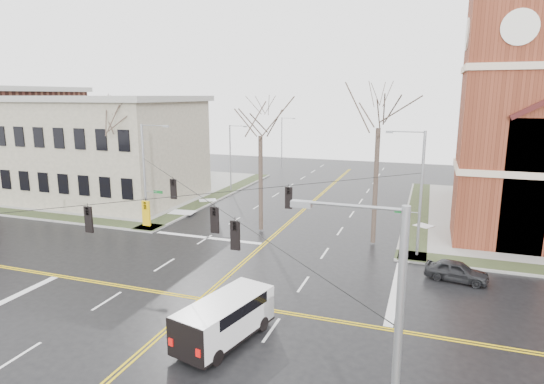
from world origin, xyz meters
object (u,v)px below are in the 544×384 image
(cargo_van, at_px, (228,315))
(parked_car_a, at_px, (456,271))
(signal_pole_nw, at_px, (146,173))
(streetlight_north_a, at_px, (231,155))
(signal_pole_ne, at_px, (419,190))
(streetlight_north_b, at_px, (283,140))
(signal_pole_se, at_px, (388,374))
(tree_nw_far, at_px, (121,126))
(tree_ne, at_px, (379,120))
(tree_nw_near, at_px, (260,129))

(cargo_van, bearing_deg, parked_car_a, 60.18)
(signal_pole_nw, bearing_deg, streetlight_north_a, 87.68)
(signal_pole_ne, height_order, streetlight_north_b, signal_pole_ne)
(cargo_van, bearing_deg, signal_pole_nw, 148.18)
(signal_pole_se, xyz_separation_m, tree_nw_far, (-26.46, 24.98, 3.83))
(signal_pole_se, relative_size, tree_nw_far, 0.74)
(tree_nw_far, bearing_deg, signal_pole_ne, -4.28)
(streetlight_north_b, relative_size, cargo_van, 1.38)
(signal_pole_ne, relative_size, streetlight_north_a, 1.12)
(tree_nw_far, bearing_deg, cargo_van, -42.58)
(streetlight_north_a, xyz_separation_m, tree_ne, (18.77, -14.65, 5.26))
(tree_ne, bearing_deg, signal_pole_se, -82.65)
(tree_nw_near, xyz_separation_m, tree_ne, (9.63, -0.42, 0.96))
(tree_nw_far, bearing_deg, streetlight_north_a, 72.85)
(signal_pole_ne, height_order, tree_nw_near, tree_nw_near)
(signal_pole_ne, distance_m, streetlight_north_b, 42.61)
(signal_pole_nw, relative_size, streetlight_north_a, 1.12)
(signal_pole_nw, xyz_separation_m, streetlight_north_a, (0.67, 16.50, -0.48))
(parked_car_a, bearing_deg, signal_pole_nw, 91.50)
(signal_pole_nw, bearing_deg, signal_pole_se, -45.45)
(signal_pole_nw, height_order, signal_pole_se, same)
(tree_ne, bearing_deg, parked_car_a, -43.46)
(signal_pole_se, relative_size, tree_nw_near, 0.74)
(streetlight_north_b, distance_m, tree_nw_near, 35.69)
(signal_pole_se, distance_m, cargo_van, 11.95)
(streetlight_north_b, distance_m, tree_ne, 39.76)
(streetlight_north_b, relative_size, tree_nw_far, 0.66)
(signal_pole_ne, relative_size, cargo_van, 1.55)
(signal_pole_nw, distance_m, parked_car_a, 25.96)
(parked_car_a, height_order, tree_nw_near, tree_nw_near)
(signal_pole_nw, relative_size, parked_car_a, 2.36)
(signal_pole_ne, xyz_separation_m, streetlight_north_a, (-21.97, 16.50, -0.48))
(streetlight_north_a, bearing_deg, streetlight_north_b, 90.00)
(cargo_van, distance_m, tree_nw_far, 26.15)
(tree_nw_near, bearing_deg, tree_nw_far, -178.77)
(signal_pole_nw, xyz_separation_m, cargo_van, (14.62, -14.96, -3.72))
(cargo_van, distance_m, tree_ne, 19.44)
(streetlight_north_a, height_order, tree_nw_near, tree_nw_near)
(signal_pole_ne, distance_m, cargo_van, 17.38)
(tree_nw_far, relative_size, tree_ne, 0.90)
(parked_car_a, distance_m, tree_nw_near, 18.52)
(signal_pole_se, xyz_separation_m, tree_ne, (-3.20, 24.85, 4.78))
(streetlight_north_a, relative_size, cargo_van, 1.38)
(signal_pole_ne, xyz_separation_m, tree_nw_near, (-12.83, 2.27, 3.82))
(signal_pole_nw, height_order, tree_nw_near, tree_nw_near)
(signal_pole_ne, xyz_separation_m, cargo_van, (-8.02, -14.96, -3.72))
(signal_pole_se, bearing_deg, streetlight_north_a, 119.09)
(signal_pole_nw, relative_size, tree_ne, 0.67)
(signal_pole_ne, bearing_deg, streetlight_north_a, 143.10)
(tree_nw_far, bearing_deg, tree_nw_near, 1.23)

